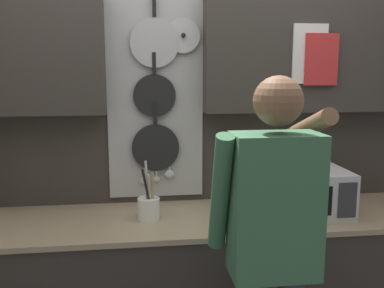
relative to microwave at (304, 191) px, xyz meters
name	(u,v)px	position (x,y,z in m)	size (l,w,h in m)	color
base_cabinet_counter	(212,287)	(-0.55, 0.02, -0.58)	(2.61, 0.67, 0.89)	#38332D
back_wall_unit	(210,109)	(-0.51, 0.32, 0.46)	(3.18, 0.23, 2.40)	#38332D
microwave	(304,191)	(0.00, 0.00, 0.00)	(0.48, 0.40, 0.27)	silver
utensil_crock	(149,207)	(-0.92, 0.00, -0.06)	(0.12, 0.12, 0.34)	white
person	(273,234)	(-0.39, -0.62, 0.00)	(0.54, 0.66, 1.72)	#383842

